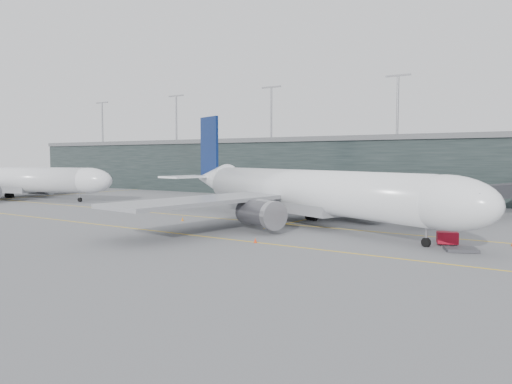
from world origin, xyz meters
The scene contains 17 objects.
ground centered at (0.00, 0.00, 0.00)m, with size 320.00×320.00×0.00m, color slate.
taxiline_a centered at (0.00, -4.00, 0.01)m, with size 160.00×0.25×0.02m, color yellow.
taxiline_b centered at (0.00, -20.00, 0.01)m, with size 160.00×0.25×0.02m, color yellow.
taxiline_lead_main centered at (5.00, 20.00, 0.01)m, with size 0.25×60.00×0.02m, color yellow.
taxiline_lead_adj centered at (-75.00, 20.00, 0.01)m, with size 0.25×60.00×0.02m, color yellow.
terminal centered at (0.00, 58.00, 7.62)m, with size 240.00×36.00×29.00m.
main_aircraft centered at (7.62, -3.46, 5.05)m, with size 61.42×56.69×17.99m.
jet_bridge centered at (28.11, 21.78, 4.32)m, with size 16.22×42.60×5.77m.
second_aircraft centered at (-72.50, -3.32, 4.74)m, with size 59.22×54.45×16.91m.
gse_cart centered at (29.71, -9.37, 0.86)m, with size 2.64×2.16×1.55m.
baggage_dolly centered at (31.81, -12.38, 0.20)m, with size 3.27×2.62×0.33m, color #3A3A40.
uld_a centered at (-3.86, 11.16, 0.89)m, with size 1.91×1.55×1.69m.
uld_b centered at (-2.99, 12.22, 0.87)m, with size 1.85×1.49×1.66m.
uld_c centered at (-1.25, 9.93, 1.07)m, with size 2.40×2.00×2.04m.
cone_wing_stbd centered at (10.49, -20.34, 0.32)m, with size 0.40×0.40×0.63m, color red.
cone_wing_port centered at (8.06, 10.07, 0.31)m, with size 0.39×0.39×0.62m, color #DF560C.
cone_tail centered at (-10.46, -9.85, 0.32)m, with size 0.40×0.40×0.63m, color orange.
Camera 1 is at (42.88, -68.75, 10.10)m, focal length 35.00 mm.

